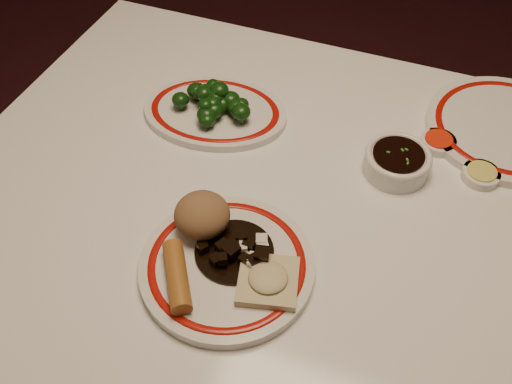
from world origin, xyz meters
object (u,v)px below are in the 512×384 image
(broccoli_plate, at_px, (215,112))
(soy_bowl, at_px, (397,163))
(main_plate, at_px, (227,266))
(broccoli_pile, at_px, (215,101))
(fried_wonton, at_px, (268,280))
(spring_roll, at_px, (177,276))
(dining_table, at_px, (294,234))
(stirfry_heap, at_px, (239,251))
(rice_mound, at_px, (202,215))

(broccoli_plate, xyz_separation_m, soy_bowl, (0.35, -0.02, 0.01))
(main_plate, relative_size, broccoli_pile, 1.92)
(main_plate, relative_size, fried_wonton, 2.86)
(main_plate, height_order, soy_bowl, soy_bowl)
(main_plate, relative_size, broccoli_plate, 0.99)
(spring_roll, distance_m, broccoli_pile, 0.38)
(dining_table, bearing_deg, stirfry_heap, -106.32)
(main_plate, bearing_deg, broccoli_pile, 116.51)
(broccoli_pile, relative_size, soy_bowl, 1.39)
(rice_mound, distance_m, spring_roll, 0.11)
(rice_mound, distance_m, soy_bowl, 0.35)
(soy_bowl, bearing_deg, stirfry_heap, -123.25)
(broccoli_plate, distance_m, broccoli_pile, 0.03)
(rice_mound, relative_size, spring_roll, 0.77)
(broccoli_pile, bearing_deg, main_plate, -63.49)
(soy_bowl, bearing_deg, spring_roll, -124.92)
(main_plate, bearing_deg, spring_roll, -133.40)
(fried_wonton, relative_size, broccoli_plate, 0.35)
(main_plate, height_order, broccoli_pile, broccoli_pile)
(spring_roll, xyz_separation_m, broccoli_plate, (-0.11, 0.37, -0.02))
(spring_roll, height_order, fried_wonton, spring_roll)
(spring_roll, bearing_deg, rice_mound, 60.69)
(broccoli_plate, xyz_separation_m, broccoli_pile, (0.00, -0.00, 0.03))
(rice_mound, bearing_deg, dining_table, 46.14)
(broccoli_plate, bearing_deg, soy_bowl, -3.36)
(main_plate, bearing_deg, rice_mound, 141.26)
(soy_bowl, bearing_deg, broccoli_pile, 177.32)
(stirfry_heap, bearing_deg, broccoli_pile, 119.86)
(main_plate, relative_size, soy_bowl, 2.66)
(main_plate, xyz_separation_m, soy_bowl, (0.19, 0.29, 0.01))
(main_plate, xyz_separation_m, broccoli_plate, (-0.16, 0.31, -0.00))
(spring_roll, height_order, stirfry_heap, stirfry_heap)
(fried_wonton, bearing_deg, stirfry_heap, 151.33)
(dining_table, xyz_separation_m, fried_wonton, (0.01, -0.18, 0.12))
(stirfry_heap, relative_size, soy_bowl, 1.07)
(broccoli_plate, bearing_deg, main_plate, -63.25)
(spring_roll, xyz_separation_m, broccoli_pile, (-0.10, 0.37, 0.01))
(main_plate, bearing_deg, stirfry_heap, 59.32)
(broccoli_plate, bearing_deg, spring_roll, -74.03)
(fried_wonton, bearing_deg, soy_bowl, 68.19)
(spring_roll, distance_m, soy_bowl, 0.43)
(spring_roll, height_order, soy_bowl, spring_roll)
(fried_wonton, xyz_separation_m, soy_bowl, (0.12, 0.31, -0.01))
(rice_mound, bearing_deg, broccoli_pile, 109.89)
(fried_wonton, distance_m, broccoli_plate, 0.40)
(dining_table, bearing_deg, fried_wonton, -85.48)
(dining_table, height_order, rice_mound, rice_mound)
(broccoli_plate, bearing_deg, dining_table, -34.48)
(broccoli_pile, bearing_deg, rice_mound, -70.11)
(stirfry_heap, distance_m, soy_bowl, 0.33)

